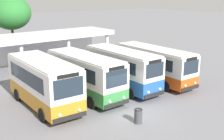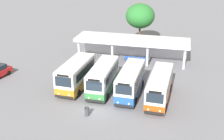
{
  "view_description": "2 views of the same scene",
  "coord_description": "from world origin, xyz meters",
  "px_view_note": "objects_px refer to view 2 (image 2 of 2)",
  "views": [
    {
      "loc": [
        -11.95,
        -13.26,
        7.71
      ],
      "look_at": [
        2.41,
        4.78,
        1.5
      ],
      "focal_mm": 46.99,
      "sensor_mm": 36.0,
      "label": 1
    },
    {
      "loc": [
        8.09,
        -25.96,
        15.73
      ],
      "look_at": [
        0.46,
        4.91,
        2.52
      ],
      "focal_mm": 47.27,
      "sensor_mm": 36.0,
      "label": 2
    }
  ],
  "objects_px": {
    "waiting_chair_middle_seat": "(135,59)",
    "waiting_chair_fifth_seat": "(144,60)",
    "litter_bin_apron": "(87,111)",
    "city_bus_middle_cream": "(131,81)",
    "city_bus_fourth_amber": "(160,86)",
    "city_bus_nearest_orange": "(76,74)",
    "waiting_chair_end_by_column": "(126,58)",
    "waiting_chair_second_from_end": "(131,59)",
    "waiting_chair_fourth_seat": "(140,59)",
    "city_bus_second_in_row": "(103,77)"
  },
  "relations": [
    {
      "from": "city_bus_nearest_orange",
      "to": "waiting_chair_fifth_seat",
      "type": "distance_m",
      "value": 12.23
    },
    {
      "from": "city_bus_second_in_row",
      "to": "city_bus_fourth_amber",
      "type": "distance_m",
      "value": 6.7
    },
    {
      "from": "city_bus_middle_cream",
      "to": "waiting_chair_second_from_end",
      "type": "distance_m",
      "value": 10.68
    },
    {
      "from": "waiting_chair_second_from_end",
      "to": "city_bus_second_in_row",
      "type": "bearing_deg",
      "value": -97.94
    },
    {
      "from": "waiting_chair_fourth_seat",
      "to": "waiting_chair_fifth_seat",
      "type": "bearing_deg",
      "value": -6.56
    },
    {
      "from": "waiting_chair_second_from_end",
      "to": "waiting_chair_fourth_seat",
      "type": "distance_m",
      "value": 1.38
    },
    {
      "from": "city_bus_middle_cream",
      "to": "city_bus_nearest_orange",
      "type": "bearing_deg",
      "value": 177.05
    },
    {
      "from": "waiting_chair_end_by_column",
      "to": "waiting_chair_fifth_seat",
      "type": "relative_size",
      "value": 1.0
    },
    {
      "from": "waiting_chair_second_from_end",
      "to": "litter_bin_apron",
      "type": "height_order",
      "value": "litter_bin_apron"
    },
    {
      "from": "waiting_chair_fifth_seat",
      "to": "litter_bin_apron",
      "type": "bearing_deg",
      "value": -102.56
    },
    {
      "from": "waiting_chair_second_from_end",
      "to": "city_bus_middle_cream",
      "type": "bearing_deg",
      "value": -79.56
    },
    {
      "from": "waiting_chair_middle_seat",
      "to": "city_bus_second_in_row",
      "type": "bearing_deg",
      "value": -101.66
    },
    {
      "from": "waiting_chair_second_from_end",
      "to": "city_bus_nearest_orange",
      "type": "bearing_deg",
      "value": -115.15
    },
    {
      "from": "waiting_chair_middle_seat",
      "to": "litter_bin_apron",
      "type": "xyz_separation_m",
      "value": [
        -2.18,
        -16.04,
        -0.07
      ]
    },
    {
      "from": "waiting_chair_middle_seat",
      "to": "waiting_chair_fifth_seat",
      "type": "relative_size",
      "value": 1.0
    },
    {
      "from": "city_bus_middle_cream",
      "to": "waiting_chair_fifth_seat",
      "type": "xyz_separation_m",
      "value": [
        0.14,
        10.42,
        -1.26
      ]
    },
    {
      "from": "city_bus_nearest_orange",
      "to": "waiting_chair_middle_seat",
      "type": "height_order",
      "value": "city_bus_nearest_orange"
    },
    {
      "from": "city_bus_nearest_orange",
      "to": "waiting_chair_fourth_seat",
      "type": "bearing_deg",
      "value": 58.95
    },
    {
      "from": "city_bus_middle_cream",
      "to": "waiting_chair_end_by_column",
      "type": "bearing_deg",
      "value": 104.05
    },
    {
      "from": "city_bus_second_in_row",
      "to": "city_bus_nearest_orange",
      "type": "bearing_deg",
      "value": 179.98
    },
    {
      "from": "waiting_chair_end_by_column",
      "to": "waiting_chair_second_from_end",
      "type": "distance_m",
      "value": 0.69
    },
    {
      "from": "city_bus_nearest_orange",
      "to": "waiting_chair_end_by_column",
      "type": "relative_size",
      "value": 8.64
    },
    {
      "from": "waiting_chair_end_by_column",
      "to": "waiting_chair_second_from_end",
      "type": "bearing_deg",
      "value": 0.2
    },
    {
      "from": "city_bus_fourth_amber",
      "to": "city_bus_nearest_orange",
      "type": "bearing_deg",
      "value": 176.04
    },
    {
      "from": "waiting_chair_middle_seat",
      "to": "litter_bin_apron",
      "type": "bearing_deg",
      "value": -97.73
    },
    {
      "from": "city_bus_middle_cream",
      "to": "litter_bin_apron",
      "type": "bearing_deg",
      "value": -121.65
    },
    {
      "from": "city_bus_second_in_row",
      "to": "waiting_chair_end_by_column",
      "type": "height_order",
      "value": "city_bus_second_in_row"
    },
    {
      "from": "waiting_chair_middle_seat",
      "to": "litter_bin_apron",
      "type": "relative_size",
      "value": 0.96
    },
    {
      "from": "city_bus_nearest_orange",
      "to": "waiting_chair_end_by_column",
      "type": "height_order",
      "value": "city_bus_nearest_orange"
    },
    {
      "from": "city_bus_second_in_row",
      "to": "litter_bin_apron",
      "type": "distance_m",
      "value": 6.02
    },
    {
      "from": "city_bus_second_in_row",
      "to": "waiting_chair_second_from_end",
      "type": "relative_size",
      "value": 8.8
    },
    {
      "from": "city_bus_middle_cream",
      "to": "litter_bin_apron",
      "type": "relative_size",
      "value": 8.28
    },
    {
      "from": "city_bus_second_in_row",
      "to": "waiting_chair_end_by_column",
      "type": "bearing_deg",
      "value": 85.92
    },
    {
      "from": "city_bus_fourth_amber",
      "to": "litter_bin_apron",
      "type": "xyz_separation_m",
      "value": [
        -6.74,
        -5.19,
        -1.24
      ]
    },
    {
      "from": "waiting_chair_second_from_end",
      "to": "litter_bin_apron",
      "type": "relative_size",
      "value": 0.96
    },
    {
      "from": "city_bus_second_in_row",
      "to": "litter_bin_apron",
      "type": "bearing_deg",
      "value": -90.79
    },
    {
      "from": "city_bus_middle_cream",
      "to": "waiting_chair_fifth_seat",
      "type": "height_order",
      "value": "city_bus_middle_cream"
    },
    {
      "from": "city_bus_fourth_amber",
      "to": "waiting_chair_end_by_column",
      "type": "distance_m",
      "value": 12.36
    },
    {
      "from": "waiting_chair_end_by_column",
      "to": "city_bus_middle_cream",
      "type": "bearing_deg",
      "value": -75.95
    },
    {
      "from": "city_bus_nearest_orange",
      "to": "waiting_chair_middle_seat",
      "type": "distance_m",
      "value": 11.59
    },
    {
      "from": "city_bus_middle_cream",
      "to": "litter_bin_apron",
      "type": "xyz_separation_m",
      "value": [
        -3.41,
        -5.54,
        -1.32
      ]
    },
    {
      "from": "litter_bin_apron",
      "to": "waiting_chair_middle_seat",
      "type": "bearing_deg",
      "value": 82.27
    },
    {
      "from": "city_bus_middle_cream",
      "to": "waiting_chair_middle_seat",
      "type": "relative_size",
      "value": 8.67
    },
    {
      "from": "waiting_chair_middle_seat",
      "to": "waiting_chair_fourth_seat",
      "type": "distance_m",
      "value": 0.69
    },
    {
      "from": "city_bus_nearest_orange",
      "to": "waiting_chair_fifth_seat",
      "type": "xyz_separation_m",
      "value": [
        6.8,
        10.08,
        -1.3
      ]
    },
    {
      "from": "waiting_chair_middle_seat",
      "to": "waiting_chair_fifth_seat",
      "type": "height_order",
      "value": "same"
    },
    {
      "from": "city_bus_nearest_orange",
      "to": "waiting_chair_fourth_seat",
      "type": "height_order",
      "value": "city_bus_nearest_orange"
    },
    {
      "from": "waiting_chair_second_from_end",
      "to": "waiting_chair_fourth_seat",
      "type": "xyz_separation_m",
      "value": [
        1.38,
        0.07,
        0.0
      ]
    },
    {
      "from": "city_bus_nearest_orange",
      "to": "waiting_chair_middle_seat",
      "type": "xyz_separation_m",
      "value": [
        5.43,
        10.16,
        -1.3
      ]
    },
    {
      "from": "city_bus_second_in_row",
      "to": "litter_bin_apron",
      "type": "xyz_separation_m",
      "value": [
        -0.08,
        -5.88,
        -1.31
      ]
    }
  ]
}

